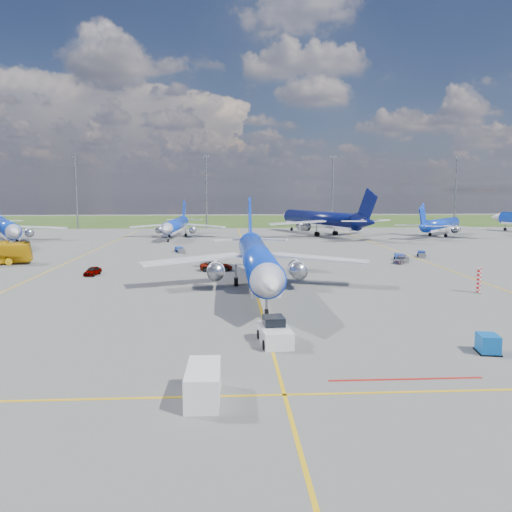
{
  "coord_description": "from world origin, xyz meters",
  "views": [
    {
      "loc": [
        -3.25,
        -47.88,
        11.98
      ],
      "look_at": [
        0.12,
        12.2,
        4.0
      ],
      "focal_mm": 35.0,
      "sensor_mm": 36.0,
      "label": 1
    }
  ],
  "objects": [
    {
      "name": "ground",
      "position": [
        0.0,
        0.0,
        0.0
      ],
      "size": [
        400.0,
        400.0,
        0.0
      ],
      "primitive_type": "plane",
      "color": "#5D5D5A",
      "rests_on": "ground"
    },
    {
      "name": "baggage_tug_w",
      "position": [
        26.28,
        34.9,
        0.5
      ],
      "size": [
        1.54,
        4.84,
        1.07
      ],
      "rotation": [
        0.0,
        0.0,
        -0.06
      ],
      "color": "#1C41A9",
      "rests_on": "ground"
    },
    {
      "name": "floodlight_masts",
      "position": [
        10.0,
        110.0,
        12.56
      ],
      "size": [
        202.2,
        0.5,
        22.7
      ],
      "color": "slate",
      "rests_on": "ground"
    },
    {
      "name": "bg_jet_n",
      "position": [
        21.39,
        84.54,
        0.0
      ],
      "size": [
        49.83,
        55.8,
        12.04
      ],
      "primitive_type": null,
      "rotation": [
        0.0,
        0.0,
        3.53
      ],
      "color": "#080E43",
      "rests_on": "ground"
    },
    {
      "name": "taxiway_lines",
      "position": [
        0.17,
        27.7,
        0.01
      ],
      "size": [
        60.25,
        160.0,
        0.02
      ],
      "color": "gold",
      "rests_on": "ground"
    },
    {
      "name": "pushback_tug",
      "position": [
        0.36,
        -9.91,
        0.82
      ],
      "size": [
        2.59,
        6.05,
        2.02
      ],
      "rotation": [
        0.0,
        0.0,
        0.09
      ],
      "color": "silver",
      "rests_on": "ground"
    },
    {
      "name": "bg_jet_ne",
      "position": [
        52.6,
        79.96,
        0.0
      ],
      "size": [
        40.25,
        41.04,
        8.57
      ],
      "primitive_type": null,
      "rotation": [
        0.0,
        0.0,
        2.43
      ],
      "color": "#0D34BA",
      "rests_on": "ground"
    },
    {
      "name": "baggage_tug_c",
      "position": [
        -12.64,
        48.76,
        0.44
      ],
      "size": [
        2.34,
        4.35,
        0.95
      ],
      "rotation": [
        0.0,
        0.0,
        0.31
      ],
      "color": "navy",
      "rests_on": "ground"
    },
    {
      "name": "service_car_b",
      "position": [
        -5.06,
        25.99,
        0.68
      ],
      "size": [
        5.09,
        2.7,
        1.36
      ],
      "primitive_type": "imported",
      "rotation": [
        0.0,
        0.0,
        1.66
      ],
      "color": "#999999",
      "rests_on": "ground"
    },
    {
      "name": "service_car_a",
      "position": [
        -22.44,
        22.89,
        0.62
      ],
      "size": [
        2.03,
        3.82,
        1.24
      ],
      "primitive_type": "imported",
      "rotation": [
        0.0,
        0.0,
        -0.16
      ],
      "color": "#999999",
      "rests_on": "ground"
    },
    {
      "name": "service_van",
      "position": [
        -4.73,
        -20.36,
        0.95
      ],
      "size": [
        1.97,
        4.36,
        1.91
      ],
      "primitive_type": "cube",
      "rotation": [
        0.0,
        0.0,
        -0.01
      ],
      "color": "white",
      "rests_on": "ground"
    },
    {
      "name": "grass_strip",
      "position": [
        0.0,
        150.0,
        0.0
      ],
      "size": [
        400.0,
        80.0,
        0.01
      ],
      "primitive_type": "cube",
      "color": "#2D4719",
      "rests_on": "ground"
    },
    {
      "name": "service_car_c",
      "position": [
        25.07,
        32.01,
        0.57
      ],
      "size": [
        3.45,
        4.15,
        1.13
      ],
      "primitive_type": "imported",
      "rotation": [
        0.0,
        0.0,
        -0.57
      ],
      "color": "#999999",
      "rests_on": "ground"
    },
    {
      "name": "main_airliner",
      "position": [
        0.22,
        11.3,
        0.0
      ],
      "size": [
        31.05,
        40.59,
        10.57
      ],
      "primitive_type": null,
      "rotation": [
        0.0,
        0.0,
        0.01
      ],
      "color": "#0D34BA",
      "rests_on": "ground"
    },
    {
      "name": "bg_jet_nw",
      "position": [
        -53.41,
        67.65,
        0.0
      ],
      "size": [
        44.0,
        47.62,
        10.03
      ],
      "primitive_type": null,
      "rotation": [
        0.0,
        0.0,
        0.5
      ],
      "color": "#0D34BA",
      "rests_on": "ground"
    },
    {
      "name": "uld_container",
      "position": [
        15.92,
        -13.19,
        0.69
      ],
      "size": [
        1.64,
        1.93,
        1.38
      ],
      "primitive_type": "cube",
      "rotation": [
        0.0,
        0.0,
        -0.16
      ],
      "color": "#0C56AD",
      "rests_on": "ground"
    },
    {
      "name": "warning_post",
      "position": [
        26.0,
        8.0,
        1.5
      ],
      "size": [
        0.5,
        0.5,
        3.0
      ],
      "primitive_type": "cylinder",
      "color": "red",
      "rests_on": "ground"
    },
    {
      "name": "baggage_tug_e",
      "position": [
        31.65,
        39.59,
        0.45
      ],
      "size": [
        2.38,
        4.42,
        0.96
      ],
      "rotation": [
        0.0,
        0.0,
        -0.31
      ],
      "color": "navy",
      "rests_on": "ground"
    },
    {
      "name": "bg_jet_nnw",
      "position": [
        -16.45,
        79.02,
        0.0
      ],
      "size": [
        28.2,
        35.9,
        9.02
      ],
      "primitive_type": null,
      "rotation": [
        0.0,
        0.0,
        -0.06
      ],
      "color": "#0D34BA",
      "rests_on": "ground"
    }
  ]
}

